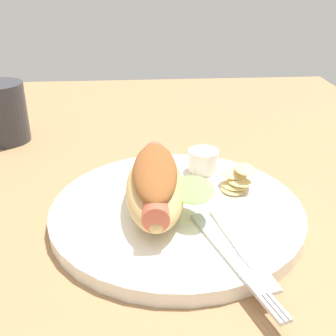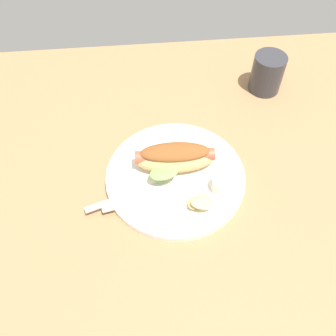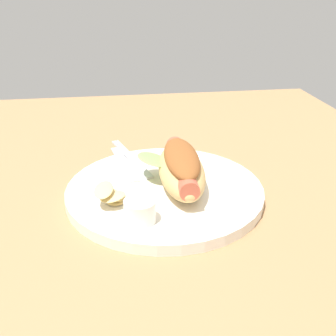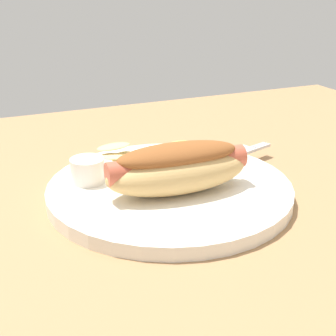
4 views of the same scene
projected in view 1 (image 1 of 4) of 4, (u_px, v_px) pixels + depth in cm
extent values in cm
cube|color=#9E754C|center=(155.00, 211.00, 52.72)|extent=(120.00, 90.00, 1.80)
cylinder|color=white|center=(177.00, 212.00, 49.29)|extent=(28.86, 28.86, 1.60)
ellipsoid|color=tan|center=(158.00, 187.00, 47.80)|extent=(16.86, 7.15, 4.86)
cylinder|color=#C1563D|center=(157.00, 181.00, 47.42)|extent=(16.30, 3.29, 2.68)
ellipsoid|color=brown|center=(157.00, 171.00, 46.89)|extent=(14.30, 5.43, 2.50)
ellipsoid|color=#7FC65B|center=(192.00, 189.00, 45.39)|extent=(7.08, 6.09, 1.40)
cylinder|color=white|center=(203.00, 161.00, 56.39)|extent=(4.03, 4.03, 2.92)
cube|color=silver|center=(225.00, 250.00, 41.17)|extent=(13.10, 5.18, 0.40)
cube|color=silver|center=(270.00, 310.00, 34.12)|extent=(3.14, 1.25, 0.40)
cube|color=silver|center=(275.00, 309.00, 34.27)|extent=(3.14, 1.25, 0.40)
cube|color=silver|center=(279.00, 307.00, 34.42)|extent=(3.14, 1.25, 0.40)
cube|color=silver|center=(241.00, 246.00, 41.78)|extent=(13.66, 4.14, 0.36)
ellipsoid|color=#DBC079|center=(233.00, 188.00, 52.14)|extent=(3.90, 3.29, 0.50)
ellipsoid|color=#DBC079|center=(235.00, 186.00, 51.72)|extent=(4.21, 4.24, 1.00)
ellipsoid|color=#DBC079|center=(239.00, 181.00, 51.86)|extent=(4.29, 3.89, 0.85)
ellipsoid|color=#DBC079|center=(234.00, 174.00, 52.94)|extent=(4.38, 4.55, 1.04)
ellipsoid|color=#DBC079|center=(245.00, 169.00, 52.18)|extent=(4.62, 3.07, 0.92)
cylinder|color=#333338|center=(2.00, 113.00, 68.56)|extent=(7.78, 7.78, 9.60)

